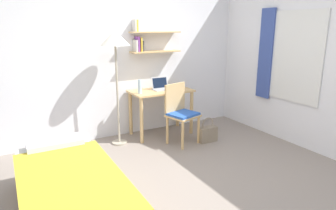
{
  "coord_description": "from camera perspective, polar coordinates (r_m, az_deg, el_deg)",
  "views": [
    {
      "loc": [
        -1.87,
        -2.62,
        1.79
      ],
      "look_at": [
        -0.14,
        0.51,
        0.85
      ],
      "focal_mm": 31.96,
      "sensor_mm": 36.0,
      "label": 1
    }
  ],
  "objects": [
    {
      "name": "wall_back",
      "position": [
        5.03,
        -7.0,
        9.08
      ],
      "size": [
        4.4,
        0.27,
        2.6
      ],
      "color": "white",
      "rests_on": "ground_plane"
    },
    {
      "name": "book_stack",
      "position": [
        5.15,
        1.62,
        3.56
      ],
      "size": [
        0.19,
        0.24,
        0.06
      ],
      "color": "orange",
      "rests_on": "desk"
    },
    {
      "name": "wall_right",
      "position": [
        4.74,
        26.75,
        7.27
      ],
      "size": [
        0.1,
        4.4,
        2.6
      ],
      "color": "white",
      "rests_on": "ground_plane"
    },
    {
      "name": "ground_plane",
      "position": [
        3.68,
        5.88,
        -14.44
      ],
      "size": [
        5.28,
        5.28,
        0.0
      ],
      "primitive_type": "plane",
      "color": "gray"
    },
    {
      "name": "standing_lamp",
      "position": [
        4.51,
        -10.04,
        11.49
      ],
      "size": [
        0.43,
        0.43,
        1.74
      ],
      "color": "#B2A893",
      "rests_on": "ground_plane"
    },
    {
      "name": "handbag",
      "position": [
        4.84,
        7.55,
        -5.42
      ],
      "size": [
        0.31,
        0.13,
        0.4
      ],
      "color": "gray",
      "rests_on": "ground_plane"
    },
    {
      "name": "laptop",
      "position": [
        5.03,
        -1.35,
        3.58
      ],
      "size": [
        0.3,
        0.22,
        0.21
      ],
      "color": "#B7BABF",
      "rests_on": "desk"
    },
    {
      "name": "bed",
      "position": [
        3.11,
        -18.1,
        -15.95
      ],
      "size": [
        0.88,
        1.93,
        0.54
      ],
      "color": "tan",
      "rests_on": "ground_plane"
    },
    {
      "name": "desk",
      "position": [
        5.02,
        -1.34,
        1.17
      ],
      "size": [
        1.02,
        0.55,
        0.77
      ],
      "color": "tan",
      "rests_on": "ground_plane"
    },
    {
      "name": "water_bottle",
      "position": [
        4.73,
        -5.41,
        3.53
      ],
      "size": [
        0.06,
        0.06,
        0.22
      ],
      "primitive_type": "cylinder",
      "color": "silver",
      "rests_on": "desk"
    },
    {
      "name": "desk_chair",
      "position": [
        4.66,
        2.35,
        -1.14
      ],
      "size": [
        0.53,
        0.5,
        0.94
      ],
      "color": "tan",
      "rests_on": "ground_plane"
    }
  ]
}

